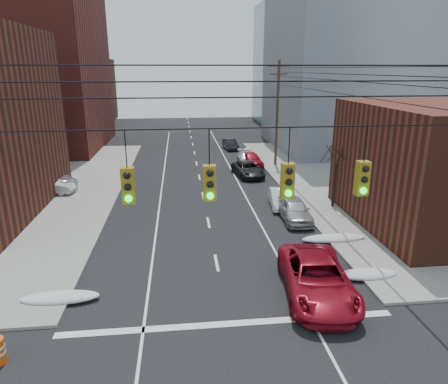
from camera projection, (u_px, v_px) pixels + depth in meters
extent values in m
cube|color=#532619|center=(50.00, 91.00, 76.07)|extent=(22.00, 18.00, 12.00)
cube|color=gray|center=(364.00, 49.00, 50.77)|extent=(22.00, 20.00, 25.00)
cube|color=gray|center=(313.00, 64.00, 76.12)|extent=(20.00, 18.00, 22.00)
cylinder|color=#473323|center=(277.00, 115.00, 41.91)|extent=(0.28, 0.28, 11.00)
cube|color=#473323|center=(279.00, 66.00, 40.46)|extent=(2.20, 0.12, 0.12)
cube|color=#473323|center=(279.00, 74.00, 40.70)|extent=(1.80, 0.12, 0.12)
cylinder|color=black|center=(246.00, 128.00, 10.66)|extent=(17.00, 0.04, 0.04)
cylinder|color=black|center=(126.00, 149.00, 10.47)|extent=(0.03, 0.03, 1.00)
cube|color=olive|center=(128.00, 185.00, 10.76)|extent=(0.35, 0.30, 1.00)
sphere|color=black|center=(127.00, 176.00, 10.51)|extent=(0.20, 0.20, 0.20)
sphere|color=black|center=(128.00, 187.00, 10.60)|extent=(0.20, 0.20, 0.20)
sphere|color=#0CE526|center=(128.00, 199.00, 10.70)|extent=(0.20, 0.20, 0.20)
cylinder|color=black|center=(209.00, 147.00, 10.70)|extent=(0.03, 0.03, 1.00)
cube|color=olive|center=(210.00, 183.00, 11.00)|extent=(0.35, 0.30, 1.00)
sphere|color=black|center=(210.00, 173.00, 10.74)|extent=(0.20, 0.20, 0.20)
sphere|color=black|center=(210.00, 185.00, 10.84)|extent=(0.20, 0.20, 0.20)
sphere|color=#0CE526|center=(210.00, 196.00, 10.93)|extent=(0.20, 0.20, 0.20)
cylinder|color=black|center=(289.00, 145.00, 10.94)|extent=(0.03, 0.03, 1.00)
cube|color=olive|center=(287.00, 181.00, 11.23)|extent=(0.35, 0.30, 1.00)
sphere|color=black|center=(290.00, 171.00, 10.97)|extent=(0.20, 0.20, 0.20)
sphere|color=black|center=(289.00, 182.00, 11.07)|extent=(0.20, 0.20, 0.20)
sphere|color=#0CE526|center=(288.00, 193.00, 11.16)|extent=(0.20, 0.20, 0.20)
cylinder|color=black|center=(366.00, 144.00, 11.17)|extent=(0.03, 0.03, 1.00)
cube|color=olive|center=(362.00, 178.00, 11.46)|extent=(0.35, 0.30, 1.00)
sphere|color=black|center=(366.00, 169.00, 11.21)|extent=(0.20, 0.20, 0.20)
sphere|color=black|center=(365.00, 180.00, 11.30)|extent=(0.20, 0.20, 0.20)
sphere|color=#0CE526|center=(364.00, 191.00, 11.40)|extent=(0.20, 0.20, 0.20)
cylinder|color=black|center=(334.00, 186.00, 29.84)|extent=(0.20, 0.20, 3.50)
cylinder|color=black|center=(341.00, 155.00, 29.31)|extent=(0.27, 0.82, 1.19)
cylinder|color=black|center=(337.00, 152.00, 29.70)|extent=(1.17, 0.54, 1.38)
cylinder|color=black|center=(327.00, 152.00, 29.78)|extent=(1.44, 1.00, 1.48)
cylinder|color=black|center=(331.00, 155.00, 29.17)|extent=(0.17, 0.84, 1.19)
cylinder|color=black|center=(333.00, 155.00, 28.69)|extent=(0.82, 0.99, 1.40)
cylinder|color=black|center=(342.00, 156.00, 28.32)|extent=(1.74, 0.21, 1.43)
cylinder|color=black|center=(342.00, 156.00, 28.98)|extent=(0.48, 0.73, 1.20)
ellipsoid|color=silver|center=(60.00, 298.00, 18.05)|extent=(3.50, 1.08, 0.42)
ellipsoid|color=silver|center=(367.00, 274.00, 20.10)|extent=(3.00, 1.08, 0.42)
ellipsoid|color=silver|center=(334.00, 238.00, 24.37)|extent=(4.00, 1.08, 0.42)
imported|color=maroon|center=(317.00, 278.00, 18.37)|extent=(3.67, 6.71, 1.78)
imported|color=#B1B2B6|center=(294.00, 210.00, 27.66)|extent=(1.94, 4.61, 1.56)
imported|color=white|center=(280.00, 198.00, 30.48)|extent=(1.84, 4.12, 1.32)
imported|color=black|center=(248.00, 169.00, 39.06)|extent=(3.00, 5.33, 1.41)
imported|color=silver|center=(247.00, 158.00, 43.91)|extent=(2.07, 4.78, 1.37)
imported|color=maroon|center=(251.00, 159.00, 43.13)|extent=(2.33, 4.70, 1.54)
imported|color=black|center=(230.00, 144.00, 52.24)|extent=(1.84, 4.24, 1.36)
imported|color=silver|center=(51.00, 186.00, 33.17)|extent=(4.09, 2.04, 1.29)
imported|color=#B7B6BB|center=(43.00, 183.00, 33.63)|extent=(6.14, 4.53, 1.55)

